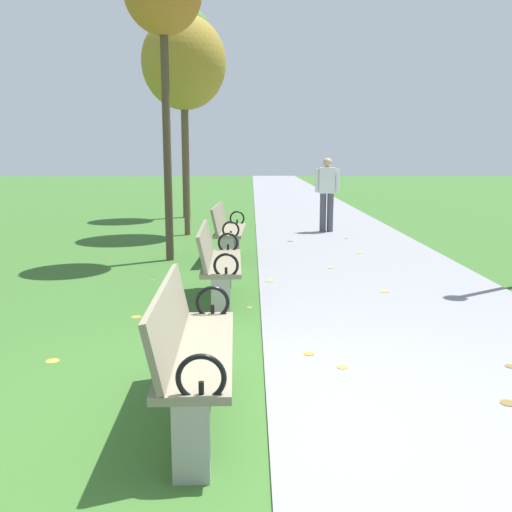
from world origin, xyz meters
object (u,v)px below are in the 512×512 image
Objects in this scene: park_bench_1 at (191,348)px; tree_3 at (184,63)px; tree_4 at (183,43)px; pedestrian_walking at (327,191)px; park_bench_2 at (218,262)px; park_bench_3 at (227,230)px.

tree_3 is (-0.98, 8.60, 3.08)m from park_bench_1.
park_bench_1 is 0.29× the size of tree_4.
park_bench_1 is 1.00× the size of pedestrian_walking.
tree_4 reaches higher than pedestrian_walking.
pedestrian_walking is at bearing 70.89° from park_bench_2.
park_bench_1 and park_bench_2 have the same top height.
park_bench_3 is 1.00× the size of pedestrian_walking.
pedestrian_walking is at bearing 6.95° from tree_3.
tree_3 is at bearing 96.51° from park_bench_1.
pedestrian_walking reaches higher than park_bench_3.
pedestrian_walking is at bearing 56.81° from park_bench_3.
park_bench_2 is 0.36× the size of tree_3.
tree_3 reaches higher than park_bench_2.
tree_4 reaches higher than park_bench_2.
tree_4 is at bearing 98.69° from park_bench_2.
park_bench_2 is 1.00× the size of pedestrian_walking.
pedestrian_walking is (3.05, 0.37, -2.63)m from tree_3.
pedestrian_walking is at bearing -41.31° from tree_4.
tree_3 is 0.82× the size of tree_4.
tree_3 is at bearing -83.38° from tree_4.
park_bench_2 is at bearing -109.11° from pedestrian_walking.
park_bench_1 is at bearing -90.00° from park_bench_2.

